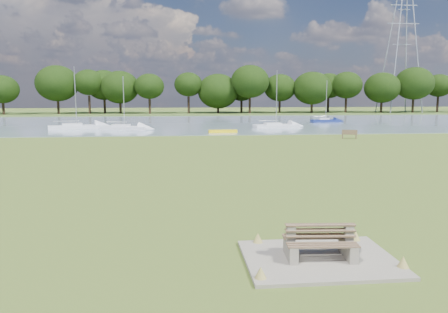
{
  "coord_description": "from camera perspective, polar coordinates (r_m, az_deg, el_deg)",
  "views": [
    {
      "loc": [
        -3.86,
        -25.41,
        4.71
      ],
      "look_at": [
        -1.48,
        -2.0,
        1.23
      ],
      "focal_mm": 35.0,
      "sensor_mm": 36.0,
      "label": 1
    }
  ],
  "objects": [
    {
      "name": "ground",
      "position": [
        26.13,
        2.78,
        -1.99
      ],
      "size": [
        220.0,
        220.0,
        0.0
      ],
      "primitive_type": "plane",
      "color": "olive"
    },
    {
      "name": "far_bank",
      "position": [
        97.6,
        -3.56,
        5.62
      ],
      "size": [
        220.0,
        20.0,
        0.4
      ],
      "primitive_type": "cube",
      "color": "#4C6626",
      "rests_on": "ground"
    },
    {
      "name": "riverbank_bench",
      "position": [
        46.28,
        16.07,
        2.82
      ],
      "size": [
        1.58,
        0.88,
        0.93
      ],
      "rotation": [
        0.0,
        0.0,
        -0.3
      ],
      "color": "brown",
      "rests_on": "ground"
    },
    {
      "name": "sailboat_4",
      "position": [
        59.17,
        -18.75,
        3.85
      ],
      "size": [
        7.19,
        3.86,
        7.89
      ],
      "rotation": [
        0.0,
        0.0,
        0.29
      ],
      "color": "silver",
      "rests_on": "river"
    },
    {
      "name": "sailboat_2",
      "position": [
        56.18,
        -12.92,
        3.83
      ],
      "size": [
        6.14,
        3.24,
        6.6
      ],
      "rotation": [
        0.0,
        0.0,
        -0.28
      ],
      "color": "silver",
      "rests_on": "river"
    },
    {
      "name": "pylon",
      "position": [
        108.71,
        22.38,
        16.03
      ],
      "size": [
        7.36,
        5.16,
        32.26
      ],
      "color": "#999FAA",
      "rests_on": "far_bank"
    },
    {
      "name": "kayak",
      "position": [
        50.76,
        -0.15,
        3.32
      ],
      "size": [
        3.33,
        0.92,
        0.33
      ],
      "primitive_type": "cube",
      "rotation": [
        0.0,
        0.0,
        0.05
      ],
      "color": "yellow",
      "rests_on": "river"
    },
    {
      "name": "sailboat_0",
      "position": [
        70.21,
        13.1,
        4.71
      ],
      "size": [
        4.76,
        1.84,
        6.48
      ],
      "rotation": [
        0.0,
        0.0,
        0.12
      ],
      "color": "navy",
      "rests_on": "river"
    },
    {
      "name": "concrete_pad",
      "position": [
        12.92,
        12.31,
        -12.94
      ],
      "size": [
        4.2,
        3.2,
        0.1
      ],
      "primitive_type": "cube",
      "color": "gray",
      "rests_on": "ground"
    },
    {
      "name": "river",
      "position": [
        67.69,
        -2.54,
        4.4
      ],
      "size": [
        220.0,
        40.0,
        0.1
      ],
      "primitive_type": "cube",
      "color": "gray",
      "rests_on": "ground"
    },
    {
      "name": "sailboat_5",
      "position": [
        58.27,
        6.76,
        4.14
      ],
      "size": [
        6.23,
        2.74,
        7.51
      ],
      "rotation": [
        0.0,
        0.0,
        0.18
      ],
      "color": "silver",
      "rests_on": "river"
    },
    {
      "name": "bench_pair",
      "position": [
        12.75,
        12.38,
        -10.94
      ],
      "size": [
        2.04,
        1.3,
        1.05
      ],
      "rotation": [
        0.0,
        0.0,
        -0.08
      ],
      "color": "gray",
      "rests_on": "concrete_pad"
    },
    {
      "name": "tree_line",
      "position": [
        93.44,
        -4.9,
        9.14
      ],
      "size": [
        137.44,
        8.28,
        10.03
      ],
      "color": "black",
      "rests_on": "far_bank"
    }
  ]
}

